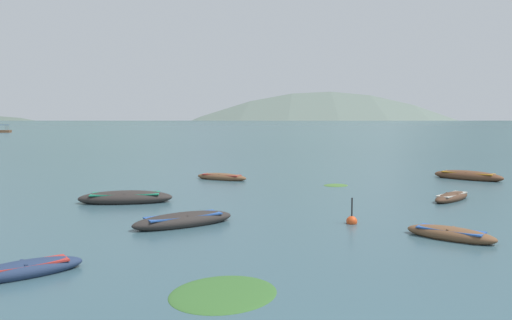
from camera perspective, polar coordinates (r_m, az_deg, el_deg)
The scene contains 14 objects.
ground_plane at distance 1506.50m, azimuth -1.67°, elevation 4.75°, with size 6000.00×6000.00×0.00m, color #385660.
mountain_1 at distance 1893.85m, azimuth -20.94°, elevation 10.99°, with size 1575.53×1575.53×430.65m, color #56665B.
mountain_2 at distance 1431.76m, azimuth 5.84°, elevation 11.29°, with size 996.57×996.57×328.04m, color slate.
mountain_3 at distance 1919.67m, azimuth 25.80°, elevation 10.99°, with size 1434.17×1434.17×447.16m, color #4C5B56.
rowboat_0 at distance 26.64m, azimuth 22.09°, elevation -4.08°, with size 3.05×2.96×0.51m.
rowboat_1 at distance 19.17m, azimuth -8.53°, elevation -7.05°, with size 4.19×3.14×0.64m.
rowboat_2 at distance 14.48m, azimuth -25.69°, elevation -11.60°, with size 3.00×2.47×0.51m.
rowboat_3 at distance 33.02m, azimuth -4.09°, elevation -2.03°, with size 3.80×2.64×0.56m.
rowboat_4 at distance 36.16m, azimuth 23.73°, elevation -1.73°, with size 4.23×4.12×0.76m.
rowboat_5 at distance 18.22m, azimuth 21.95°, elevation -8.10°, with size 2.95×2.76×0.53m.
rowboat_6 at distance 24.89m, azimuth -15.14°, elevation -4.34°, with size 4.72×1.98×0.74m.
mooring_buoy at distance 19.67m, azimuth 11.23°, elevation -7.07°, with size 0.44×0.44×1.17m.
weed_patch_0 at distance 30.52m, azimuth 9.40°, elevation -2.98°, with size 1.34×1.55×0.14m, color #477033.
weed_patch_4 at distance 11.95m, azimuth -3.87°, elevation -15.46°, with size 2.44×2.73×0.14m, color #38662D.
Camera 1 is at (-2.83, -6.49, 4.16)m, focal length 33.90 mm.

